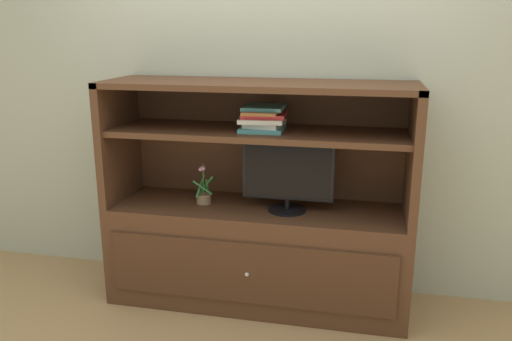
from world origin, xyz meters
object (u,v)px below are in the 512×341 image
object	(u,v)px
media_console	(258,233)
magazine_stack	(263,118)
tv_monitor	(288,175)
potted_plant	(204,195)

from	to	relation	value
media_console	magazine_stack	distance (m)	0.74
tv_monitor	potted_plant	size ratio (longest dim) A/B	2.12
media_console	potted_plant	size ratio (longest dim) A/B	7.15
tv_monitor	potted_plant	xyz separation A→B (m)	(-0.55, 0.03, -0.18)
potted_plant	magazine_stack	xyz separation A→B (m)	(0.39, 0.00, 0.51)
tv_monitor	magazine_stack	distance (m)	0.37
tv_monitor	potted_plant	bearing A→B (deg)	177.15
media_console	tv_monitor	distance (m)	0.45
tv_monitor	magazine_stack	size ratio (longest dim) A/B	1.79
tv_monitor	potted_plant	world-z (taller)	tv_monitor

